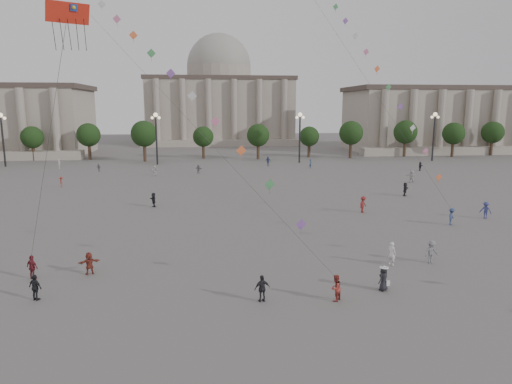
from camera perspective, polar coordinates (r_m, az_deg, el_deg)
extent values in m
plane|color=#595754|center=(28.85, 4.31, -13.56)|extent=(360.00, 360.00, 0.00)
cube|color=#A4978A|center=(144.97, 27.45, 7.92)|extent=(80.00, 22.00, 16.00)
cube|color=#483C35|center=(145.00, 27.75, 11.30)|extent=(81.60, 22.44, 1.20)
cube|color=#A4978A|center=(155.94, -4.56, 9.90)|extent=(46.00, 30.00, 20.00)
cube|color=#483C35|center=(156.18, -4.61, 13.79)|extent=(46.92, 30.60, 1.20)
cube|color=#A4978A|center=(139.36, -4.28, 6.12)|extent=(48.30, 4.00, 2.00)
cylinder|color=#A4978A|center=(156.30, -4.62, 14.49)|extent=(21.00, 21.00, 5.00)
sphere|color=gray|center=(156.49, -4.64, 15.40)|extent=(21.00, 21.00, 21.00)
cylinder|color=#35291A|center=(110.71, -25.90, 4.33)|extent=(0.70, 0.70, 3.52)
sphere|color=black|center=(110.44, -26.06, 6.23)|extent=(5.12, 5.12, 5.12)
cylinder|color=#35291A|center=(107.29, -19.84, 4.60)|extent=(0.70, 0.70, 3.52)
sphere|color=black|center=(107.01, -19.96, 6.56)|extent=(5.12, 5.12, 5.12)
cylinder|color=#35291A|center=(105.15, -13.45, 4.83)|extent=(0.70, 0.70, 3.52)
sphere|color=black|center=(104.86, -13.54, 6.83)|extent=(5.12, 5.12, 5.12)
cylinder|color=#35291A|center=(104.34, -6.87, 5.00)|extent=(0.70, 0.70, 3.52)
sphere|color=black|center=(104.05, -6.92, 7.01)|extent=(5.12, 5.12, 5.12)
cylinder|color=#35291A|center=(104.91, -0.28, 5.10)|extent=(0.70, 0.70, 3.52)
sphere|color=black|center=(104.63, -0.28, 7.11)|extent=(5.12, 5.12, 5.12)
cylinder|color=#35291A|center=(106.84, 6.16, 5.14)|extent=(0.70, 0.70, 3.52)
sphere|color=black|center=(106.56, 6.20, 7.11)|extent=(5.12, 5.12, 5.12)
cylinder|color=#35291A|center=(110.05, 12.30, 5.12)|extent=(0.70, 0.70, 3.52)
sphere|color=black|center=(109.77, 12.37, 7.03)|extent=(5.12, 5.12, 5.12)
cylinder|color=#35291A|center=(114.43, 18.02, 5.04)|extent=(0.70, 0.70, 3.52)
sphere|color=black|center=(114.16, 18.13, 6.88)|extent=(5.12, 5.12, 5.12)
cylinder|color=#35291A|center=(119.85, 23.28, 4.93)|extent=(0.70, 0.70, 3.52)
sphere|color=black|center=(119.60, 23.41, 6.68)|extent=(5.12, 5.12, 5.12)
cylinder|color=#35291A|center=(126.19, 28.04, 4.79)|extent=(0.70, 0.70, 3.52)
sphere|color=black|center=(125.95, 28.19, 6.46)|extent=(5.12, 5.12, 5.12)
cylinder|color=#262628|center=(104.09, -29.06, 5.53)|extent=(0.36, 0.36, 10.00)
sphere|color=#FFE5B2|center=(103.88, -29.32, 8.38)|extent=(0.90, 0.90, 0.90)
sphere|color=#FFE5B2|center=(103.63, -28.93, 8.08)|extent=(0.60, 0.60, 0.60)
cylinder|color=#262628|center=(96.61, -12.33, 6.32)|extent=(0.36, 0.36, 10.00)
sphere|color=#FFE5B2|center=(96.39, -12.45, 9.40)|extent=(0.90, 0.90, 0.90)
sphere|color=#FFE5B2|center=(96.48, -12.86, 9.03)|extent=(0.60, 0.60, 0.60)
sphere|color=#FFE5B2|center=(96.33, -12.02, 9.06)|extent=(0.60, 0.60, 0.60)
cylinder|color=#262628|center=(98.15, 5.48, 6.57)|extent=(0.36, 0.36, 10.00)
sphere|color=#FFE5B2|center=(97.93, 5.53, 9.61)|extent=(0.90, 0.90, 0.90)
sphere|color=#FFE5B2|center=(97.80, 5.12, 9.26)|extent=(0.60, 0.60, 0.60)
sphere|color=#FFE5B2|center=(98.08, 5.93, 9.25)|extent=(0.60, 0.60, 0.60)
cylinder|color=#262628|center=(108.32, 21.31, 6.28)|extent=(0.36, 0.36, 10.00)
sphere|color=#FFE5B2|center=(108.11, 21.50, 9.02)|extent=(0.90, 0.90, 0.90)
sphere|color=#FFE5B2|center=(107.80, 21.14, 8.72)|extent=(0.60, 0.60, 0.60)
sphere|color=#FFE5B2|center=(108.45, 21.81, 8.69)|extent=(0.60, 0.60, 0.60)
imported|color=navy|center=(92.46, 1.50, 3.86)|extent=(1.17, 0.58, 1.94)
imported|color=silver|center=(81.47, -12.56, 2.63)|extent=(1.61, 1.35, 1.74)
imported|color=slate|center=(37.57, 21.07, -7.00)|extent=(1.29, 0.94, 1.79)
imported|color=beige|center=(76.33, 18.86, 1.86)|extent=(1.82, 0.68, 1.93)
imported|color=maroon|center=(52.96, 13.24, -1.52)|extent=(1.37, 1.32, 1.87)
imported|color=black|center=(91.16, 19.84, 3.05)|extent=(1.47, 1.35, 1.63)
imported|color=#BBBBB6|center=(96.60, -23.39, 3.28)|extent=(0.50, 0.72, 1.90)
imported|color=slate|center=(82.93, -7.20, 2.89)|extent=(1.47, 1.23, 1.59)
imported|color=silver|center=(36.18, 16.60, -7.38)|extent=(0.73, 0.79, 1.81)
imported|color=navy|center=(54.62, 26.78, -2.04)|extent=(1.29, 1.34, 1.84)
imported|color=slate|center=(89.30, -19.06, 2.90)|extent=(0.90, 0.43, 1.49)
imported|color=#9C322A|center=(74.06, -23.15, 1.18)|extent=(0.90, 1.15, 1.56)
imported|color=black|center=(55.86, -12.68, -0.96)|extent=(1.06, 1.66, 1.71)
imported|color=navy|center=(89.99, 6.83, 3.54)|extent=(0.71, 0.75, 1.73)
imported|color=black|center=(64.39, 18.14, 0.33)|extent=(1.47, 1.66, 1.82)
imported|color=maroon|center=(35.57, -26.18, -8.44)|extent=(1.07, 0.88, 1.71)
imported|color=black|center=(31.79, -25.86, -10.69)|extent=(1.05, 0.83, 1.66)
imported|color=maroon|center=(34.99, -20.12, -8.36)|extent=(1.58, 1.01, 1.63)
imported|color=#242328|center=(28.53, 0.79, -11.97)|extent=(1.06, 0.63, 1.70)
imported|color=#9E332B|center=(29.06, 9.92, -11.73)|extent=(1.02, 1.02, 1.67)
imported|color=navy|center=(50.19, 23.26, -2.84)|extent=(1.25, 1.28, 1.76)
imported|color=black|center=(31.26, 15.67, -10.35)|extent=(0.96, 0.90, 1.66)
cone|color=white|center=(31.00, 15.74, -8.98)|extent=(0.52, 0.52, 0.14)
cylinder|color=white|center=(31.02, 15.73, -9.08)|extent=(0.60, 0.60, 0.02)
cube|color=white|center=(31.33, 16.18, -10.88)|extent=(0.22, 0.10, 0.35)
cube|color=red|center=(27.62, -22.48, 20.00)|extent=(2.19, 1.48, 1.02)
cube|color=#1B9426|center=(27.72, -23.28, 20.44)|extent=(0.40, 0.33, 0.34)
cube|color=#1E43A6|center=(27.54, -21.80, 20.61)|extent=(0.40, 0.33, 0.34)
sphere|color=gold|center=(27.69, -23.31, 20.45)|extent=(0.20, 0.20, 0.20)
sphere|color=gold|center=(27.51, -21.82, 20.62)|extent=(0.20, 0.20, 0.20)
cylinder|color=#3F3F3F|center=(30.59, -24.66, 4.65)|extent=(0.02, 0.02, 16.77)
cylinder|color=#3F3F3F|center=(52.48, -20.15, 20.22)|extent=(0.02, 0.02, 73.79)
cube|color=#8351A3|center=(29.60, 5.67, -4.05)|extent=(0.76, 0.25, 0.76)
cube|color=#449352|center=(30.97, 1.72, 0.96)|extent=(0.76, 0.25, 0.76)
cube|color=orange|center=(32.71, -1.86, 5.19)|extent=(0.76, 0.25, 0.76)
cube|color=#CB6B91|center=(34.73, -5.09, 8.78)|extent=(0.76, 0.25, 0.76)
cube|color=silver|center=(36.96, -8.00, 11.81)|extent=(0.76, 0.25, 0.76)
cube|color=#8351A3|center=(39.37, -10.61, 14.37)|extent=(0.76, 0.25, 0.76)
cube|color=#449352|center=(41.90, -12.97, 16.55)|extent=(0.76, 0.25, 0.76)
cube|color=orange|center=(44.54, -15.09, 18.40)|extent=(0.76, 0.25, 0.76)
cube|color=#CB6B91|center=(47.27, -17.00, 19.98)|extent=(0.76, 0.25, 0.76)
cube|color=silver|center=(50.06, -18.73, 21.34)|extent=(0.76, 0.25, 0.76)
cube|color=orange|center=(50.47, 21.89, 1.72)|extent=(0.76, 0.25, 0.76)
cube|color=#CB6B91|center=(51.19, 20.44, 4.81)|extent=(0.76, 0.25, 0.76)
cube|color=silver|center=(52.10, 19.01, 7.59)|extent=(0.76, 0.25, 0.76)
cube|color=#8351A3|center=(53.15, 17.60, 10.14)|extent=(0.76, 0.25, 0.76)
cube|color=#449352|center=(54.33, 16.24, 12.48)|extent=(0.76, 0.25, 0.76)
cube|color=orange|center=(55.63, 14.90, 14.66)|extent=(0.76, 0.25, 0.76)
cube|color=#CB6B91|center=(57.02, 13.60, 16.66)|extent=(0.76, 0.25, 0.76)
cube|color=silver|center=(58.49, 12.34, 18.53)|extent=(0.76, 0.25, 0.76)
cube|color=#8351A3|center=(60.05, 11.11, 20.25)|extent=(0.76, 0.25, 0.76)
cube|color=#449352|center=(61.67, 9.92, 21.85)|extent=(0.76, 0.25, 0.76)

